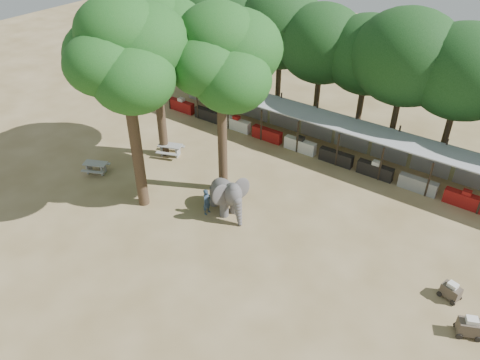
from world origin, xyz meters
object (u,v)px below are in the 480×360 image
Objects in this scene: yard_tree_left at (153,37)px; cart_front at (469,327)px; yard_tree_center at (124,53)px; picnic_table_near at (96,166)px; elephant at (227,195)px; handler at (207,202)px; picnic_table_far at (170,148)px; cart_back at (451,291)px; yard_tree_back at (221,56)px.

cart_front is (21.48, -3.80, -7.69)m from yard_tree_left.
picnic_table_near is at bearing 175.71° from yard_tree_center.
yard_tree_left is 10.82m from elephant.
handler is 1.31× the size of cart_front.
handler is (3.87, 1.27, -8.38)m from yard_tree_center.
picnic_table_far is 19.74m from cart_back.
yard_tree_left is 23.13m from cart_front.
cart_front is (14.61, -0.07, -0.31)m from handler.
handler is at bearing -50.74° from picnic_table_far.
yard_tree_left is 3.40× the size of elephant.
yard_tree_left is 6.09m from yard_tree_back.
yard_tree_left is 10.75m from handler.
picnic_table_near is at bearing -138.88° from picnic_table_far.
yard_tree_left reaches higher than handler.
cart_front is at bearing -10.03° from yard_tree_left.
cart_front is at bearing -92.66° from handler.
cart_back is at bearing -85.46° from handler.
yard_tree_center reaches higher than cart_back.
yard_tree_left reaches higher than cart_back.
picnic_table_near is 0.95× the size of picnic_table_far.
yard_tree_back is 3.50× the size of elephant.
elephant is 9.76m from picnic_table_near.
cart_back reaches higher than picnic_table_near.
handler is 8.77m from picnic_table_near.
cart_back is (13.39, 1.62, -0.37)m from handler.
yard_tree_center is 9.32m from handler.
yard_tree_left is 5.92m from yard_tree_center.
picnic_table_near is at bearing 157.70° from cart_front.
yard_tree_left is at bearing -176.37° from elephant.
cart_back is (17.26, 2.90, -8.75)m from yard_tree_center.
yard_tree_left is at bearing 170.54° from yard_tree_back.
elephant is 12.58m from cart_back.
yard_tree_left is 7.69m from picnic_table_far.
yard_tree_left is 10.06× the size of cart_back.
yard_tree_back reaches higher than handler.
picnic_table_near is (-8.71, -0.91, -0.33)m from handler.
picnic_table_near is at bearing -155.11° from yard_tree_back.
elephant is at bearing -42.19° from picnic_table_far.
yard_tree_back is 7.77m from elephant.
yard_tree_back is 10.37× the size of cart_back.
cart_back is (14.26, -1.10, -8.08)m from yard_tree_back.
yard_tree_back is 5.54× the size of picnic_table_far.
elephant reaches higher than picnic_table_far.
yard_tree_back is at bearing 0.14° from picnic_table_near.
elephant is 7.68m from picnic_table_far.
elephant reaches higher than handler.
yard_tree_center is at bearing 105.86° from handler.
yard_tree_back reaches higher than yard_tree_left.
cart_back is at bearing 27.96° from elephant.
yard_tree_left is at bearing -169.50° from cart_back.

